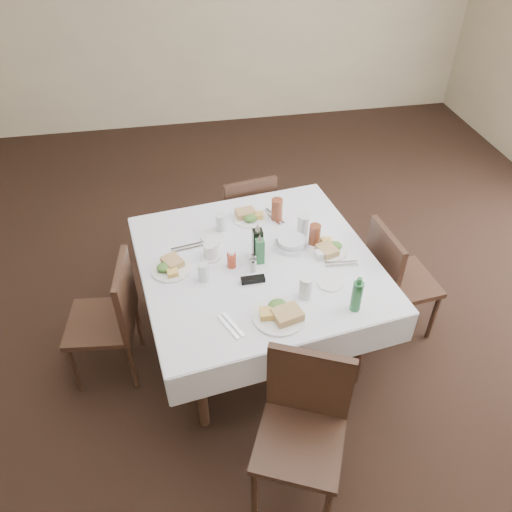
# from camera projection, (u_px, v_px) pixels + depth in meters

# --- Properties ---
(ground_plane) EXTENTS (7.00, 7.00, 0.00)m
(ground_plane) POSITION_uv_depth(u_px,v_px,m) (285.00, 322.00, 3.67)
(ground_plane) COLOR black
(room_shell) EXTENTS (6.04, 7.04, 2.80)m
(room_shell) POSITION_uv_depth(u_px,v_px,m) (298.00, 97.00, 2.57)
(room_shell) COLOR #BFB094
(room_shell) RESTS_ON ground
(dining_table) EXTENTS (1.57, 1.57, 0.76)m
(dining_table) POSITION_uv_depth(u_px,v_px,m) (257.00, 269.00, 3.09)
(dining_table) COLOR black
(dining_table) RESTS_ON ground
(chair_north) EXTENTS (0.46, 0.46, 0.85)m
(chair_north) POSITION_uv_depth(u_px,v_px,m) (247.00, 215.00, 3.88)
(chair_north) COLOR black
(chair_north) RESTS_ON ground
(chair_south) EXTENTS (0.56, 0.56, 0.90)m
(chair_south) POSITION_uv_depth(u_px,v_px,m) (304.00, 419.00, 2.48)
(chair_south) COLOR black
(chair_south) RESTS_ON ground
(chair_east) EXTENTS (0.45, 0.45, 0.87)m
(chair_east) POSITION_uv_depth(u_px,v_px,m) (394.00, 276.00, 3.32)
(chair_east) COLOR black
(chair_east) RESTS_ON ground
(chair_west) EXTENTS (0.45, 0.45, 0.87)m
(chair_west) POSITION_uv_depth(u_px,v_px,m) (113.00, 314.00, 3.06)
(chair_west) COLOR black
(chair_west) RESTS_ON ground
(meal_north) EXTENTS (0.24, 0.24, 0.05)m
(meal_north) POSITION_uv_depth(u_px,v_px,m) (250.00, 216.00, 3.35)
(meal_north) COLOR white
(meal_north) RESTS_ON dining_table
(meal_south) EXTENTS (0.29, 0.29, 0.06)m
(meal_south) POSITION_uv_depth(u_px,v_px,m) (280.00, 313.00, 2.66)
(meal_south) COLOR white
(meal_south) RESTS_ON dining_table
(meal_east) EXTENTS (0.24, 0.24, 0.05)m
(meal_east) POSITION_uv_depth(u_px,v_px,m) (329.00, 248.00, 3.09)
(meal_east) COLOR white
(meal_east) RESTS_ON dining_table
(meal_west) EXTENTS (0.24, 0.24, 0.05)m
(meal_west) POSITION_uv_depth(u_px,v_px,m) (170.00, 267.00, 2.96)
(meal_west) COLOR white
(meal_west) RESTS_ON dining_table
(side_plate_a) EXTENTS (0.16, 0.16, 0.01)m
(side_plate_a) POSITION_uv_depth(u_px,v_px,m) (213.00, 236.00, 3.21)
(side_plate_a) COLOR white
(side_plate_a) RESTS_ON dining_table
(side_plate_b) EXTENTS (0.15, 0.15, 0.01)m
(side_plate_b) POSITION_uv_depth(u_px,v_px,m) (330.00, 283.00, 2.87)
(side_plate_b) COLOR white
(side_plate_b) RESTS_ON dining_table
(water_n) EXTENTS (0.07, 0.07, 0.13)m
(water_n) POSITION_uv_depth(u_px,v_px,m) (221.00, 223.00, 3.22)
(water_n) COLOR silver
(water_n) RESTS_ON dining_table
(water_s) EXTENTS (0.07, 0.07, 0.14)m
(water_s) POSITION_uv_depth(u_px,v_px,m) (306.00, 287.00, 2.75)
(water_s) COLOR silver
(water_s) RESTS_ON dining_table
(water_e) EXTENTS (0.08, 0.08, 0.14)m
(water_e) POSITION_uv_depth(u_px,v_px,m) (303.00, 225.00, 3.19)
(water_e) COLOR silver
(water_e) RESTS_ON dining_table
(water_w) EXTENTS (0.06, 0.06, 0.12)m
(water_w) POSITION_uv_depth(u_px,v_px,m) (203.00, 272.00, 2.87)
(water_w) COLOR silver
(water_w) RESTS_ON dining_table
(iced_tea_a) EXTENTS (0.07, 0.07, 0.16)m
(iced_tea_a) POSITION_uv_depth(u_px,v_px,m) (277.00, 210.00, 3.31)
(iced_tea_a) COLOR brown
(iced_tea_a) RESTS_ON dining_table
(iced_tea_b) EXTENTS (0.07, 0.07, 0.15)m
(iced_tea_b) POSITION_uv_depth(u_px,v_px,m) (315.00, 235.00, 3.11)
(iced_tea_b) COLOR brown
(iced_tea_b) RESTS_ON dining_table
(bread_basket) EXTENTS (0.19, 0.19, 0.06)m
(bread_basket) POSITION_uv_depth(u_px,v_px,m) (291.00, 243.00, 3.12)
(bread_basket) COLOR silver
(bread_basket) RESTS_ON dining_table
(oil_cruet_dark) EXTENTS (0.06, 0.06, 0.25)m
(oil_cruet_dark) POSITION_uv_depth(u_px,v_px,m) (258.00, 242.00, 3.00)
(oil_cruet_dark) COLOR black
(oil_cruet_dark) RESTS_ON dining_table
(oil_cruet_green) EXTENTS (0.05, 0.05, 0.21)m
(oil_cruet_green) POSITION_uv_depth(u_px,v_px,m) (260.00, 250.00, 2.97)
(oil_cruet_green) COLOR #2A713D
(oil_cruet_green) RESTS_ON dining_table
(ketchup_bottle) EXTENTS (0.05, 0.05, 0.12)m
(ketchup_bottle) POSITION_uv_depth(u_px,v_px,m) (232.00, 259.00, 2.96)
(ketchup_bottle) COLOR #B63A21
(ketchup_bottle) RESTS_ON dining_table
(salt_shaker) EXTENTS (0.04, 0.04, 0.09)m
(salt_shaker) POSITION_uv_depth(u_px,v_px,m) (253.00, 265.00, 2.93)
(salt_shaker) COLOR white
(salt_shaker) RESTS_ON dining_table
(pepper_shaker) EXTENTS (0.03, 0.03, 0.07)m
(pepper_shaker) POSITION_uv_depth(u_px,v_px,m) (254.00, 260.00, 2.98)
(pepper_shaker) COLOR #3A271D
(pepper_shaker) RESTS_ON dining_table
(coffee_mug) EXTENTS (0.13, 0.13, 0.10)m
(coffee_mug) POSITION_uv_depth(u_px,v_px,m) (211.00, 251.00, 3.03)
(coffee_mug) COLOR white
(coffee_mug) RESTS_ON dining_table
(sunglasses) EXTENTS (0.14, 0.05, 0.03)m
(sunglasses) POSITION_uv_depth(u_px,v_px,m) (253.00, 280.00, 2.88)
(sunglasses) COLOR black
(sunglasses) RESTS_ON dining_table
(green_bottle) EXTENTS (0.06, 0.06, 0.22)m
(green_bottle) POSITION_uv_depth(u_px,v_px,m) (357.00, 296.00, 2.66)
(green_bottle) COLOR #2A713D
(green_bottle) RESTS_ON dining_table
(sugar_caddy) EXTENTS (0.10, 0.06, 0.05)m
(sugar_caddy) POSITION_uv_depth(u_px,v_px,m) (324.00, 254.00, 3.04)
(sugar_caddy) COLOR white
(sugar_caddy) RESTS_ON dining_table
(cutlery_n) EXTENTS (0.13, 0.21, 0.01)m
(cutlery_n) POSITION_uv_depth(u_px,v_px,m) (273.00, 217.00, 3.38)
(cutlery_n) COLOR silver
(cutlery_n) RESTS_ON dining_table
(cutlery_s) EXTENTS (0.13, 0.20, 0.01)m
(cutlery_s) POSITION_uv_depth(u_px,v_px,m) (231.00, 326.00, 2.62)
(cutlery_s) COLOR silver
(cutlery_s) RESTS_ON dining_table
(cutlery_e) EXTENTS (0.20, 0.07, 0.01)m
(cutlery_e) POSITION_uv_depth(u_px,v_px,m) (341.00, 264.00, 3.00)
(cutlery_e) COLOR silver
(cutlery_e) RESTS_ON dining_table
(cutlery_w) EXTENTS (0.21, 0.08, 0.01)m
(cutlery_w) POSITION_uv_depth(u_px,v_px,m) (187.00, 248.00, 3.12)
(cutlery_w) COLOR silver
(cutlery_w) RESTS_ON dining_table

